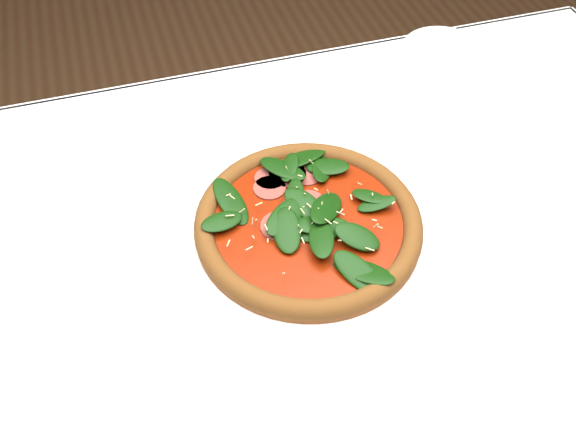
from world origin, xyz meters
name	(u,v)px	position (x,y,z in m)	size (l,w,h in m)	color
dining_table	(325,299)	(0.00, 0.00, 0.65)	(1.21, 0.81, 0.75)	silver
plate	(308,231)	(-0.02, 0.03, 0.76)	(0.32, 0.32, 0.01)	white
pizza	(308,221)	(-0.02, 0.03, 0.78)	(0.32, 0.32, 0.04)	#9C5825
saucer_far	(442,49)	(0.32, 0.34, 0.76)	(0.13, 0.13, 0.01)	white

